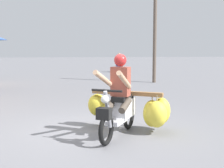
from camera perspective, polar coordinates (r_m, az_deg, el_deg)
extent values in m
plane|color=slate|center=(6.27, -4.63, -8.93)|extent=(120.00, 120.00, 0.00)
torus|color=black|center=(5.35, -1.06, -8.49)|extent=(0.34, 0.53, 0.56)
torus|color=black|center=(6.44, 3.15, -5.92)|extent=(0.34, 0.53, 0.56)
cube|color=silver|center=(5.79, 0.89, -6.92)|extent=(0.48, 0.61, 0.08)
cube|color=silver|center=(6.12, 2.25, -4.48)|extent=(0.56, 0.70, 0.36)
cube|color=black|center=(6.01, 2.00, -2.55)|extent=(0.52, 0.65, 0.10)
cylinder|color=gray|center=(5.33, -0.82, -4.80)|extent=(0.20, 0.28, 0.69)
cylinder|color=black|center=(5.24, -0.99, -1.23)|extent=(0.51, 0.31, 0.04)
sphere|color=silver|center=(5.19, -1.33, -2.87)|extent=(0.14, 0.14, 0.14)
cube|color=black|center=(5.20, -1.50, -5.55)|extent=(0.29, 0.26, 0.20)
cube|color=silver|center=(5.29, -1.07, -5.34)|extent=(0.22, 0.29, 0.04)
cube|color=olive|center=(6.22, 2.73, -1.70)|extent=(1.36, 0.82, 0.08)
cube|color=olive|center=(6.39, 3.26, -1.75)|extent=(1.22, 0.73, 0.06)
ellipsoid|color=gold|center=(6.62, -2.74, -3.92)|extent=(0.55, 0.54, 0.48)
cylinder|color=#998459|center=(6.57, -2.76, -1.65)|extent=(0.02, 0.02, 0.11)
ellipsoid|color=gold|center=(6.18, 9.18, -4.95)|extent=(0.44, 0.41, 0.53)
cylinder|color=#998459|center=(6.13, 9.23, -2.30)|extent=(0.02, 0.02, 0.11)
ellipsoid|color=yellow|center=(6.02, 8.33, -5.60)|extent=(0.55, 0.55, 0.52)
cylinder|color=#998459|center=(5.97, 8.37, -2.72)|extent=(0.02, 0.02, 0.15)
ellipsoid|color=yellow|center=(6.37, 8.92, -5.08)|extent=(0.41, 0.38, 0.51)
cylinder|color=#998459|center=(6.32, 8.97, -2.32)|extent=(0.02, 0.02, 0.17)
ellipsoid|color=gold|center=(6.15, 7.46, -5.47)|extent=(0.44, 0.42, 0.54)
cylinder|color=#998459|center=(6.09, 7.50, -2.55)|extent=(0.02, 0.02, 0.16)
cube|color=#994738|center=(5.86, 1.61, 0.47)|extent=(0.40, 0.36, 0.56)
sphere|color=#B22626|center=(5.81, 1.55, 4.47)|extent=(0.24, 0.24, 0.24)
cylinder|color=tan|center=(5.46, 2.28, 0.72)|extent=(0.39, 0.69, 0.39)
cylinder|color=tan|center=(5.61, -1.47, 0.87)|extent=(0.47, 0.65, 0.39)
cylinder|color=#4C4238|center=(5.76, 2.49, -3.96)|extent=(0.33, 0.45, 0.27)
cylinder|color=#4C4238|center=(5.86, -0.10, -3.78)|extent=(0.33, 0.45, 0.27)
torus|color=black|center=(21.78, 1.86, 2.77)|extent=(0.16, 0.53, 0.52)
torus|color=black|center=(22.83, 1.00, 2.94)|extent=(0.16, 0.53, 0.52)
cube|color=navy|center=(22.38, 1.34, 3.49)|extent=(0.38, 0.93, 0.32)
cylinder|color=black|center=(21.79, 1.83, 4.51)|extent=(0.50, 0.11, 0.04)
cube|color=silver|center=(22.38, 1.33, 4.64)|extent=(0.33, 0.24, 0.52)
sphere|color=tan|center=(22.36, 1.35, 5.54)|extent=(0.20, 0.20, 0.20)
cylinder|color=brown|center=(15.55, 8.00, 9.54)|extent=(0.18, 0.18, 5.03)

